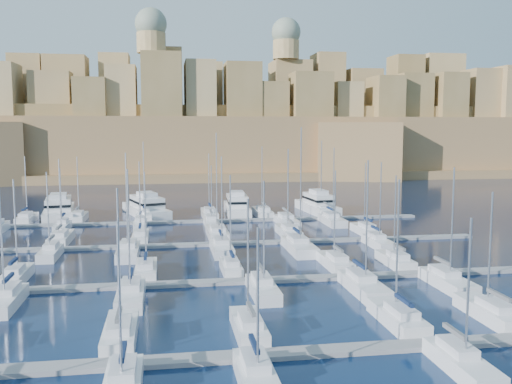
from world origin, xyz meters
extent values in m
plane|color=black|center=(0.00, 0.00, 0.00)|extent=(600.00, 600.00, 0.00)
cube|color=slate|center=(0.00, -34.00, 0.20)|extent=(84.00, 2.00, 0.40)
cube|color=slate|center=(0.00, -12.00, 0.20)|extent=(84.00, 2.00, 0.40)
cube|color=slate|center=(0.00, 10.00, 0.20)|extent=(84.00, 2.00, 0.40)
cube|color=slate|center=(0.00, 32.00, 0.20)|extent=(84.00, 2.00, 0.40)
cube|color=silver|center=(-11.91, -28.51, 0.52)|extent=(2.70, 8.98, 1.65)
cube|color=silver|center=(-11.91, -29.41, 1.70)|extent=(1.89, 4.04, 0.70)
cylinder|color=#9EA0A8|center=(-11.91, -28.06, 7.22)|extent=(0.18, 0.18, 11.74)
cube|color=#595B60|center=(-11.91, -29.86, 2.75)|extent=(0.35, 3.59, 0.35)
cube|color=silver|center=(-0.87, -28.83, 0.51)|extent=(2.50, 8.34, 1.62)
cube|color=silver|center=(-0.87, -29.66, 1.67)|extent=(1.75, 3.75, 0.70)
cylinder|color=#9EA0A8|center=(-0.87, -28.41, 6.67)|extent=(0.18, 0.18, 10.70)
cube|color=#595B60|center=(-0.87, -30.08, 2.72)|extent=(0.35, 3.34, 0.35)
cube|color=silver|center=(13.05, -28.50, 0.53)|extent=(2.70, 9.01, 1.65)
cube|color=silver|center=(13.05, -29.40, 1.70)|extent=(1.89, 4.05, 0.70)
cylinder|color=#9EA0A8|center=(13.05, -28.05, 7.40)|extent=(0.18, 0.18, 12.10)
cube|color=#101F40|center=(13.05, -29.85, 2.75)|extent=(0.35, 3.60, 0.35)
cube|color=silver|center=(22.36, -28.42, 0.53)|extent=(2.75, 9.17, 1.66)
cube|color=silver|center=(22.36, -29.33, 1.71)|extent=(1.93, 4.13, 0.70)
cylinder|color=#9EA0A8|center=(22.36, -27.96, 6.75)|extent=(0.18, 0.18, 10.79)
cube|color=#595B60|center=(22.36, -29.79, 2.76)|extent=(0.35, 3.67, 0.35)
cube|color=silver|center=(-10.99, -38.31, 1.66)|extent=(1.74, 3.72, 0.70)
cylinder|color=#9EA0A8|center=(-10.99, -39.55, 6.71)|extent=(0.18, 0.18, 10.79)
cube|color=#101F40|center=(-10.99, -37.90, 2.71)|extent=(0.35, 3.31, 0.35)
cube|color=silver|center=(-1.81, -39.15, 0.51)|extent=(2.49, 8.30, 1.62)
cube|color=silver|center=(-1.81, -38.32, 1.67)|extent=(1.74, 3.74, 0.70)
cylinder|color=#9EA0A8|center=(-1.81, -39.57, 6.38)|extent=(0.18, 0.18, 10.14)
cube|color=#101F40|center=(-1.81, -37.91, 2.72)|extent=(0.35, 3.32, 0.35)
cube|color=silver|center=(13.64, -39.10, 0.51)|extent=(2.46, 8.21, 1.61)
cube|color=silver|center=(13.64, -38.28, 1.66)|extent=(1.72, 3.69, 0.70)
cylinder|color=#9EA0A8|center=(13.64, -39.51, 6.51)|extent=(0.18, 0.18, 10.41)
cube|color=#595B60|center=(13.64, -37.87, 2.71)|extent=(0.35, 3.28, 0.35)
cube|color=silver|center=(-25.55, -6.97, 0.50)|extent=(2.42, 8.05, 1.60)
cube|color=silver|center=(-25.55, -7.78, 1.65)|extent=(1.69, 3.62, 0.70)
cylinder|color=#9EA0A8|center=(-25.55, -6.57, 6.71)|extent=(0.18, 0.18, 10.81)
cube|color=#101F40|center=(-25.55, -8.18, 2.70)|extent=(0.35, 3.22, 0.35)
cube|color=silver|center=(-10.44, -6.74, 0.51)|extent=(2.56, 8.53, 1.63)
cube|color=silver|center=(-10.44, -7.59, 1.68)|extent=(1.79, 3.84, 0.70)
cylinder|color=#9EA0A8|center=(-10.44, -6.31, 7.07)|extent=(0.18, 0.18, 11.48)
cube|color=#101F40|center=(-10.44, -8.01, 2.73)|extent=(0.35, 3.41, 0.35)
cube|color=silver|center=(0.03, -7.21, 0.49)|extent=(2.27, 7.58, 1.58)
cube|color=silver|center=(0.03, -7.97, 1.63)|extent=(1.59, 3.41, 0.70)
cylinder|color=#9EA0A8|center=(0.03, -6.83, 6.79)|extent=(0.18, 0.18, 11.03)
cube|color=#101F40|center=(0.03, -8.35, 2.68)|extent=(0.35, 3.03, 0.35)
cube|color=silver|center=(13.76, -6.54, 0.52)|extent=(2.68, 8.93, 1.65)
cube|color=silver|center=(13.76, -7.43, 1.70)|extent=(1.88, 4.02, 0.70)
cylinder|color=#9EA0A8|center=(13.76, -6.09, 7.01)|extent=(0.18, 0.18, 11.33)
cube|color=#595B60|center=(13.76, -7.87, 2.75)|extent=(0.35, 3.57, 0.35)
cube|color=silver|center=(21.90, -6.80, 0.51)|extent=(2.52, 8.40, 1.62)
cube|color=silver|center=(21.90, -7.64, 1.67)|extent=(1.76, 3.78, 0.70)
cylinder|color=#9EA0A8|center=(21.90, -6.38, 6.63)|extent=(0.18, 0.18, 10.61)
cube|color=#595B60|center=(21.90, -8.06, 2.72)|extent=(0.35, 3.36, 0.35)
cube|color=silver|center=(-24.10, -17.35, 0.52)|extent=(2.61, 8.69, 1.63)
cube|color=silver|center=(-24.10, -16.48, 1.68)|extent=(1.83, 3.91, 0.70)
cylinder|color=#9EA0A8|center=(-24.10, -17.78, 7.89)|extent=(0.18, 0.18, 13.12)
cube|color=#101F40|center=(-24.10, -16.04, 2.73)|extent=(0.35, 3.48, 0.35)
cube|color=silver|center=(-11.69, -17.61, 0.53)|extent=(2.77, 9.23, 1.66)
cube|color=silver|center=(-11.69, -16.69, 1.71)|extent=(1.94, 4.15, 0.70)
cylinder|color=#9EA0A8|center=(-11.69, -18.08, 7.67)|extent=(0.18, 0.18, 12.61)
cube|color=#101F40|center=(-11.69, -16.23, 2.76)|extent=(0.35, 3.69, 0.35)
cube|color=silver|center=(2.36, -17.41, 0.52)|extent=(2.64, 8.81, 1.64)
cube|color=silver|center=(2.36, -16.53, 1.69)|extent=(1.85, 3.97, 0.70)
cylinder|color=#9EA0A8|center=(2.36, -17.85, 6.95)|extent=(0.18, 0.18, 11.22)
cube|color=#595B60|center=(2.36, -16.08, 2.74)|extent=(0.35, 3.53, 0.35)
cube|color=silver|center=(13.58, -18.00, 0.55)|extent=(3.00, 10.00, 1.70)
cube|color=silver|center=(13.58, -17.00, 1.75)|extent=(2.10, 4.50, 0.70)
cylinder|color=#9EA0A8|center=(13.58, -18.50, 8.04)|extent=(0.18, 0.18, 13.27)
cube|color=#101F40|center=(13.58, -16.50, 2.80)|extent=(0.35, 4.00, 0.35)
cube|color=silver|center=(23.66, -17.73, 0.54)|extent=(2.84, 9.46, 1.67)
cube|color=silver|center=(23.66, -16.79, 1.72)|extent=(1.99, 4.26, 0.70)
cylinder|color=#9EA0A8|center=(23.66, -18.21, 7.57)|extent=(0.18, 0.18, 12.40)
cube|color=#595B60|center=(23.66, -16.31, 2.77)|extent=(0.35, 3.79, 0.35)
cube|color=silver|center=(-24.40, 15.81, 0.54)|extent=(2.89, 9.63, 1.68)
cube|color=silver|center=(-24.40, 14.85, 1.73)|extent=(2.02, 4.33, 0.70)
cylinder|color=#9EA0A8|center=(-24.40, 16.30, 7.34)|extent=(0.18, 0.18, 11.91)
cube|color=#595B60|center=(-24.40, 14.37, 2.78)|extent=(0.35, 3.85, 0.35)
cube|color=silver|center=(-12.02, 15.16, 0.51)|extent=(2.49, 8.31, 1.62)
cube|color=silver|center=(-12.02, 14.32, 1.67)|extent=(1.75, 3.74, 0.70)
cylinder|color=#9EA0A8|center=(-12.02, 15.57, 7.05)|extent=(0.18, 0.18, 11.47)
cube|color=#101F40|center=(-12.02, 13.91, 2.72)|extent=(0.35, 3.32, 0.35)
cube|color=silver|center=(0.44, 16.29, 0.56)|extent=(3.18, 10.59, 1.73)
cube|color=silver|center=(0.44, 15.24, 1.78)|extent=(2.22, 4.77, 0.70)
cylinder|color=#9EA0A8|center=(0.44, 16.82, 9.37)|extent=(0.18, 0.18, 15.88)
cube|color=#595B60|center=(0.44, 14.71, 2.83)|extent=(0.35, 4.24, 0.35)
cube|color=silver|center=(12.42, 15.79, 0.54)|extent=(2.87, 9.58, 1.68)
cube|color=silver|center=(12.42, 14.83, 1.73)|extent=(2.01, 4.31, 0.70)
cylinder|color=#9EA0A8|center=(12.42, 16.27, 8.01)|extent=(0.18, 0.18, 13.25)
cube|color=#595B60|center=(12.42, 14.35, 2.78)|extent=(0.35, 3.83, 0.35)
cube|color=silver|center=(25.77, 15.36, 0.52)|extent=(2.61, 8.71, 1.64)
cube|color=silver|center=(25.77, 14.49, 1.69)|extent=(1.83, 3.92, 0.70)
cylinder|color=#9EA0A8|center=(25.77, 15.79, 6.75)|extent=(0.18, 0.18, 10.83)
cube|color=#101F40|center=(25.77, 14.05, 2.74)|extent=(0.35, 3.49, 0.35)
cube|color=silver|center=(-24.01, 5.01, 0.50)|extent=(2.39, 7.97, 1.60)
cube|color=silver|center=(-24.01, 5.81, 1.65)|extent=(1.67, 3.59, 0.70)
cylinder|color=#9EA0A8|center=(-24.01, 4.61, 6.70)|extent=(0.18, 0.18, 10.81)
cube|color=#595B60|center=(-24.01, 6.21, 2.70)|extent=(0.35, 3.19, 0.35)
cube|color=silver|center=(-13.28, 4.05, 0.55)|extent=(2.97, 9.89, 1.69)
cube|color=silver|center=(-13.28, 5.04, 1.74)|extent=(2.08, 4.45, 0.70)
cylinder|color=#9EA0A8|center=(-13.28, 3.56, 8.05)|extent=(0.18, 0.18, 13.31)
cube|color=#595B60|center=(-13.28, 5.54, 2.79)|extent=(0.35, 3.96, 0.35)
cube|color=silver|center=(0.00, 4.26, 0.54)|extent=(2.84, 9.48, 1.67)
cube|color=silver|center=(0.00, 5.21, 1.72)|extent=(1.99, 4.26, 0.70)
cylinder|color=#9EA0A8|center=(0.00, 3.79, 7.74)|extent=(0.18, 0.18, 12.73)
cube|color=#101F40|center=(0.00, 5.68, 2.77)|extent=(0.35, 3.79, 0.35)
cube|color=silver|center=(11.38, 3.50, 0.58)|extent=(3.30, 11.00, 1.75)
cube|color=silver|center=(11.38, 4.60, 1.80)|extent=(2.31, 4.95, 0.70)
cylinder|color=#9EA0A8|center=(11.38, 2.95, 9.84)|extent=(0.18, 0.18, 16.78)
cube|color=#101F40|center=(11.38, 5.15, 2.85)|extent=(0.35, 4.40, 0.35)
cube|color=silver|center=(24.07, 4.79, 0.51)|extent=(2.53, 8.42, 1.62)
cube|color=silver|center=(24.07, 5.63, 1.67)|extent=(1.77, 3.79, 0.70)
cylinder|color=#9EA0A8|center=(24.07, 4.37, 7.18)|extent=(0.18, 0.18, 11.72)
cube|color=#101F40|center=(24.07, 6.05, 2.72)|extent=(0.35, 3.37, 0.35)
cube|color=silver|center=(-34.49, 37.45, 0.52)|extent=(2.67, 8.91, 1.65)
cube|color=silver|center=(-34.49, 36.56, 1.70)|extent=(1.87, 4.01, 0.70)
cylinder|color=#9EA0A8|center=(-34.49, 37.90, 7.03)|extent=(0.18, 0.18, 11.36)
cube|color=#101F40|center=(-34.49, 36.12, 2.75)|extent=(0.35, 3.56, 0.35)
cube|color=silver|center=(-24.83, 37.44, 0.52)|extent=(2.66, 8.88, 1.64)
cube|color=silver|center=(-24.83, 36.55, 1.69)|extent=(1.86, 4.00, 0.70)
cylinder|color=#9EA0A8|center=(-24.83, 37.88, 6.96)|extent=(0.18, 0.18, 11.24)
cube|color=#595B60|center=(-24.83, 36.11, 2.74)|extent=(0.35, 3.55, 0.35)
cube|color=silver|center=(-12.17, 38.20, 0.56)|extent=(3.12, 10.39, 1.72)
cube|color=silver|center=(-12.17, 37.16, 1.77)|extent=(2.18, 4.68, 0.70)
cylinder|color=#9EA0A8|center=(-12.17, 38.72, 8.39)|extent=(0.18, 0.18, 13.95)
cube|color=#101F40|center=(-12.17, 36.64, 2.82)|extent=(0.35, 4.16, 0.35)
cube|color=silver|center=(0.80, 37.95, 0.55)|extent=(2.97, 9.90, 1.70)
cube|color=silver|center=(0.80, 36.96, 1.75)|extent=(2.08, 4.46, 0.70)
cylinder|color=#9EA0A8|center=(0.80, 38.45, 7.18)|extent=(0.18, 0.18, 11.58)
cube|color=#101F40|center=(0.80, 36.47, 2.80)|extent=(0.35, 3.96, 0.35)
cube|color=silver|center=(11.76, 38.13, 0.56)|extent=(3.08, 10.25, 1.71)
cube|color=silver|center=(11.76, 37.10, 1.76)|extent=(2.15, 4.61, 0.70)
cylinder|color=#9EA0A8|center=(11.76, 38.64, 7.88)|extent=(0.18, 0.18, 12.94)
cube|color=#595B60|center=(11.76, 36.59, 2.81)|extent=(0.35, 4.10, 0.35)
cube|color=silver|center=(24.38, 38.10, 0.55)|extent=(3.06, 10.20, 1.71)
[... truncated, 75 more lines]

